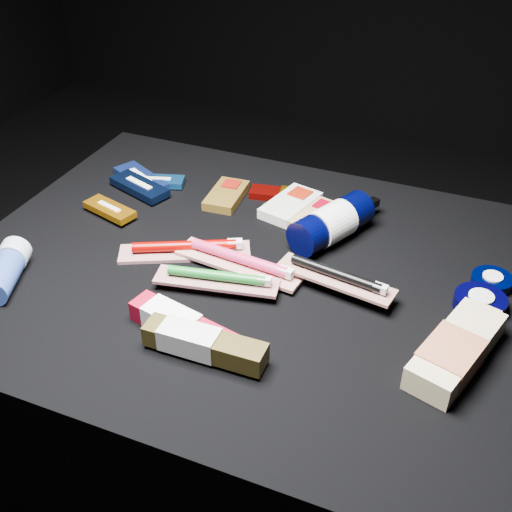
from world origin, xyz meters
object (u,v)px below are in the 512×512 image
at_px(deodorant_stick, 6,270).
at_px(toothpaste_carton_red, 180,325).
at_px(lotion_bottle, 332,223).
at_px(bodywash_bottle, 455,352).

height_order(deodorant_stick, toothpaste_carton_red, deodorant_stick).
distance_m(deodorant_stick, toothpaste_carton_red, 0.32).
xyz_separation_m(lotion_bottle, deodorant_stick, (-0.46, -0.33, -0.01)).
distance_m(bodywash_bottle, toothpaste_carton_red, 0.40).
bearing_deg(lotion_bottle, bodywash_bottle, -18.49).
xyz_separation_m(lotion_bottle, bodywash_bottle, (0.25, -0.24, -0.01)).
bearing_deg(toothpaste_carton_red, lotion_bottle, 80.94).
bearing_deg(lotion_bottle, toothpaste_carton_red, -87.26).
height_order(lotion_bottle, bodywash_bottle, lotion_bottle).
bearing_deg(bodywash_bottle, lotion_bottle, 153.68).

